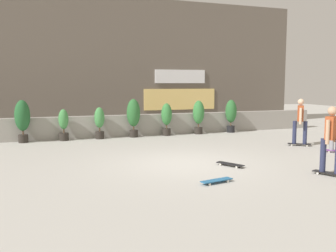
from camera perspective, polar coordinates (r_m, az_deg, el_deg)
name	(u,v)px	position (r m, az deg, el deg)	size (l,w,h in m)	color
ground_plane	(186,163)	(10.63, 2.74, -5.69)	(48.00, 48.00, 0.00)	#B2AFA8
planter_wall	(133,125)	(16.20, -5.38, 0.12)	(18.00, 0.40, 0.90)	gray
building_backdrop	(113,64)	(20.03, -8.32, 9.31)	(20.00, 2.08, 6.50)	#60564C
potted_plant_0	(22,118)	(15.21, -21.23, 1.19)	(0.57, 0.57, 1.62)	#2D2823
potted_plant_1	(64,124)	(15.27, -15.57, 0.35)	(0.39, 0.39, 1.24)	#2D2823
potted_plant_2	(100,121)	(15.43, -10.35, 0.69)	(0.41, 0.41, 1.28)	#2D2823
potted_plant_3	(133,115)	(15.70, -5.26, 1.70)	(0.56, 0.56, 1.60)	#2D2823
potted_plant_4	(167,117)	(16.14, -0.21, 1.35)	(0.46, 0.46, 1.39)	#2D2823
potted_plant_5	(199,115)	(16.69, 4.66, 1.74)	(0.51, 0.51, 1.49)	#2D2823
potted_plant_6	(231,113)	(17.43, 9.54, 1.89)	(0.51, 0.51, 1.50)	black
skater_far_right	(300,120)	(14.26, 19.43, 0.89)	(0.76, 0.64, 1.70)	black
skater_far_left	(331,138)	(9.89, 23.54, -1.61)	(0.52, 0.81, 1.70)	black
skateboard_near_camera	(217,180)	(8.64, 7.39, -8.19)	(0.82, 0.36, 0.08)	#266699
skateboard_aside	(230,164)	(10.39, 9.40, -5.72)	(0.54, 0.80, 0.08)	black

